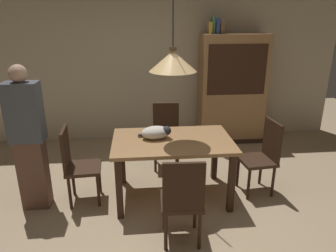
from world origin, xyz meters
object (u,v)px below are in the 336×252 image
at_px(chair_near_front, 182,198).
at_px(book_blue_wide, 217,26).
at_px(book_brown_thick, 221,26).
at_px(person_standing, 28,140).
at_px(dining_table, 172,148).
at_px(book_yellow_short, 210,28).
at_px(chair_left_side, 76,162).
at_px(book_green_slim, 213,25).
at_px(pendant_lamp, 173,61).
at_px(chair_right_side, 263,154).
at_px(chair_far_back, 166,132).
at_px(cat_sleeping, 157,132).
at_px(hutch_bookcase, 232,91).

bearing_deg(chair_near_front, book_blue_wide, 71.11).
relative_size(book_brown_thick, person_standing, 0.14).
bearing_deg(dining_table, book_yellow_short, 65.80).
distance_m(chair_left_side, book_green_slim, 3.03).
distance_m(dining_table, book_blue_wide, 2.38).
height_order(pendant_lamp, book_brown_thick, pendant_lamp).
bearing_deg(chair_left_side, book_brown_thick, 40.08).
height_order(chair_right_side, chair_left_side, same).
xyz_separation_m(chair_near_front, chair_left_side, (-1.12, 0.87, 0.00)).
distance_m(chair_right_side, chair_far_back, 1.42).
bearing_deg(book_yellow_short, book_brown_thick, 0.00).
bearing_deg(person_standing, book_yellow_short, 37.34).
bearing_deg(book_green_slim, chair_near_front, -107.78).
relative_size(chair_near_front, book_green_slim, 3.58).
distance_m(chair_near_front, book_green_slim, 3.14).
bearing_deg(book_green_slim, person_standing, -143.24).
bearing_deg(book_brown_thick, book_blue_wide, 180.00).
xyz_separation_m(cat_sleeping, book_blue_wide, (1.08, 1.71, 1.14)).
height_order(hutch_bookcase, book_brown_thick, book_brown_thick).
bearing_deg(chair_left_side, book_yellow_short, 42.66).
distance_m(chair_far_back, person_standing, 1.89).
relative_size(book_blue_wide, book_brown_thick, 1.00).
xyz_separation_m(cat_sleeping, person_standing, (-1.42, -0.12, 0.01)).
bearing_deg(chair_right_side, book_yellow_short, 100.78).
xyz_separation_m(pendant_lamp, book_green_slim, (0.84, 1.77, 0.32)).
bearing_deg(book_yellow_short, dining_table, -114.20).
distance_m(chair_right_side, chair_near_front, 1.44).
xyz_separation_m(book_green_slim, book_blue_wide, (0.06, 0.00, -0.01)).
distance_m(chair_far_back, book_blue_wide, 1.93).
bearing_deg(chair_far_back, chair_near_front, -90.28).
height_order(chair_near_front, person_standing, person_standing).
relative_size(book_green_slim, person_standing, 0.16).
relative_size(pendant_lamp, book_blue_wide, 5.42).
relative_size(chair_near_front, book_blue_wide, 3.88).
relative_size(book_yellow_short, book_brown_thick, 0.83).
relative_size(hutch_bookcase, person_standing, 1.12).
relative_size(book_green_slim, book_blue_wide, 1.08).
height_order(pendant_lamp, person_standing, pendant_lamp).
bearing_deg(pendant_lamp, chair_far_back, 89.66).
bearing_deg(chair_left_side, chair_right_side, 0.34).
xyz_separation_m(pendant_lamp, book_blue_wide, (0.90, 1.77, 0.31)).
xyz_separation_m(book_yellow_short, person_standing, (-2.39, -1.83, -1.10)).
distance_m(pendant_lamp, book_green_slim, 1.98).
bearing_deg(pendant_lamp, book_green_slim, 64.44).
height_order(chair_right_side, book_blue_wide, book_blue_wide).
height_order(book_brown_thick, person_standing, book_brown_thick).
distance_m(book_yellow_short, person_standing, 3.21).
xyz_separation_m(chair_right_side, chair_near_front, (-1.13, -0.89, 0.00)).
bearing_deg(book_blue_wide, cat_sleeping, -122.36).
bearing_deg(chair_left_side, chair_near_front, -37.82).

